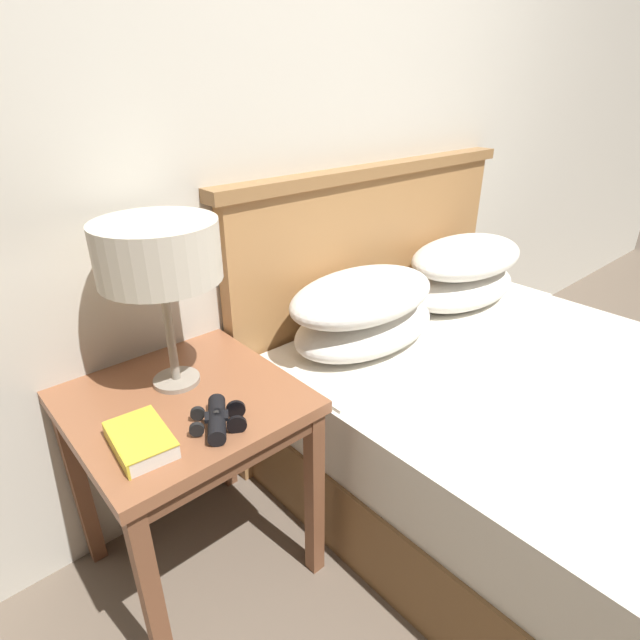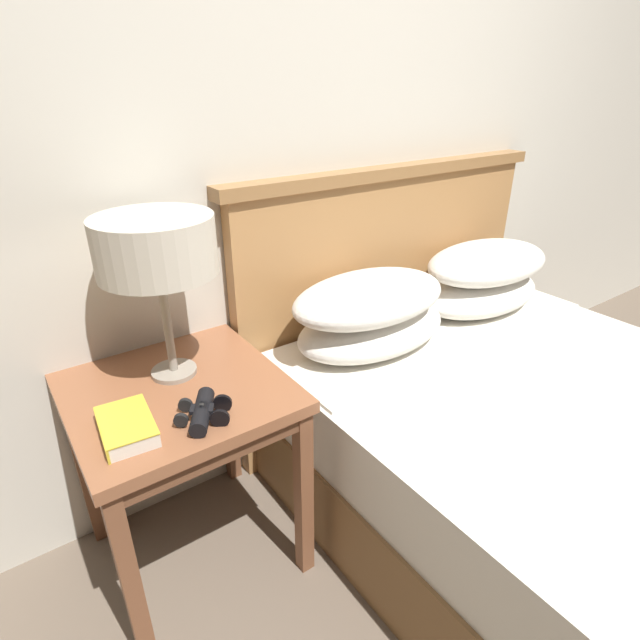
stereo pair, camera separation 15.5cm
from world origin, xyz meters
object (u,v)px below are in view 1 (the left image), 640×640
object	(u,v)px
bed	(545,434)
table_lamp	(158,254)
binoculars_pair	(218,419)
nightstand	(186,422)
book_on_nightstand	(140,440)

from	to	relation	value
bed	table_lamp	world-z (taller)	bed
table_lamp	binoculars_pair	world-z (taller)	table_lamp
nightstand	bed	bearing A→B (deg)	-29.79
binoculars_pair	table_lamp	bearing A→B (deg)	85.93
book_on_nightstand	binoculars_pair	size ratio (longest dim) A/B	1.24
bed	book_on_nightstand	world-z (taller)	bed
bed	book_on_nightstand	xyz separation A→B (m)	(-1.19, 0.46, 0.35)
nightstand	book_on_nightstand	world-z (taller)	book_on_nightstand
bed	binoculars_pair	world-z (taller)	bed
binoculars_pair	book_on_nightstand	bearing A→B (deg)	163.57
nightstand	binoculars_pair	world-z (taller)	binoculars_pair
nightstand	bed	distance (m)	1.20
table_lamp	book_on_nightstand	distance (m)	0.46
bed	table_lamp	bearing A→B (deg)	146.62
nightstand	binoculars_pair	distance (m)	0.21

